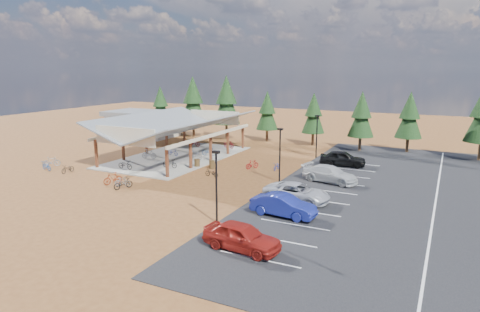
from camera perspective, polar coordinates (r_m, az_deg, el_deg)
ground at (r=40.88m, az=-2.32°, el=-3.34°), size 140.00×140.00×0.00m
asphalt_lot at (r=39.07m, az=24.69°, el=-5.14°), size 27.00×44.00×0.04m
concrete_pad at (r=51.80m, az=-8.32°, el=-0.14°), size 10.60×18.60×0.10m
bike_pavilion at (r=51.16m, az=-8.45°, el=4.00°), size 11.65×19.40×4.97m
outbuilding at (r=68.47m, az=-12.82°, el=4.28°), size 11.00×7.00×3.90m
lamp_post_0 at (r=29.32m, az=-3.17°, el=-3.46°), size 0.50×0.25×5.14m
lamp_post_1 at (r=39.92m, az=5.34°, el=0.64°), size 0.50×0.25×5.14m
lamp_post_2 at (r=51.14m, az=10.21°, el=2.97°), size 0.50×0.25×5.14m
trash_bin_0 at (r=46.47m, az=-5.74°, el=-0.96°), size 0.60×0.60×0.90m
trash_bin_1 at (r=45.77m, az=-3.76°, el=-1.12°), size 0.60×0.60×0.90m
pine_0 at (r=72.26m, az=-10.56°, el=6.83°), size 3.25×3.25×7.56m
pine_1 at (r=66.35m, az=-6.29°, el=7.45°), size 3.99×3.99×9.30m
pine_2 at (r=63.86m, az=-1.83°, el=7.44°), size 4.07×4.07×9.48m
pine_3 at (r=61.87m, az=3.64°, el=6.04°), size 3.14×3.14×7.31m
pine_4 at (r=59.45m, az=9.78°, el=5.62°), size 3.11×3.11×7.25m
pine_5 at (r=56.85m, az=15.89°, el=5.33°), size 3.30×3.30×7.69m
pine_6 at (r=57.79m, az=21.68°, el=5.06°), size 3.30×3.30×7.70m
bike_0 at (r=46.63m, az=-15.07°, el=-1.11°), size 1.80×0.66×0.94m
bike_1 at (r=51.19m, az=-12.03°, el=0.27°), size 1.91×0.92×1.11m
bike_2 at (r=52.63m, az=-8.93°, el=0.53°), size 1.60×0.74×0.81m
bike_3 at (r=58.10m, az=-6.16°, el=1.82°), size 1.83×0.54×1.10m
bike_4 at (r=46.22m, az=-9.35°, el=-0.98°), size 1.77×0.63×0.93m
bike_5 at (r=49.94m, az=-5.98°, el=0.16°), size 1.83×0.68×1.07m
bike_6 at (r=52.06m, az=-4.16°, el=0.57°), size 1.80×1.05×0.89m
bike_7 at (r=56.53m, az=-1.50°, el=1.58°), size 1.81×0.95×1.05m
bike_8 at (r=47.32m, az=-21.99°, el=-1.57°), size 0.68×1.68×0.86m
bike_9 at (r=50.85m, az=-23.85°, el=-0.69°), size 1.53×1.78×1.11m
bike_10 at (r=49.23m, az=-24.41°, el=-1.22°), size 1.91×1.09×0.95m
bike_11 at (r=41.33m, az=-16.59°, el=-2.88°), size 1.20×1.89×1.10m
bike_12 at (r=39.58m, az=-15.32°, el=-3.55°), size 1.23×1.94×0.96m
bike_13 at (r=40.25m, az=-15.37°, el=-3.34°), size 1.56×0.92×0.90m
bike_14 at (r=45.16m, az=4.92°, el=-1.36°), size 0.61×1.60×0.83m
bike_15 at (r=45.58m, az=1.64°, el=-1.11°), size 1.20×1.63×0.97m
bike_16 at (r=42.33m, az=-3.80°, el=-2.25°), size 1.61×0.73×0.82m
car_0 at (r=25.72m, az=0.24°, el=-10.67°), size 5.00×2.43×1.64m
car_1 at (r=31.37m, az=5.80°, el=-6.56°), size 4.91×2.01×1.58m
car_2 at (r=34.74m, az=7.59°, el=-4.85°), size 5.56×2.90×1.49m
car_3 at (r=41.02m, az=11.92°, el=-2.37°), size 5.62×3.18×1.54m
car_4 at (r=47.96m, az=13.53°, el=-0.31°), size 5.16×2.76×1.67m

